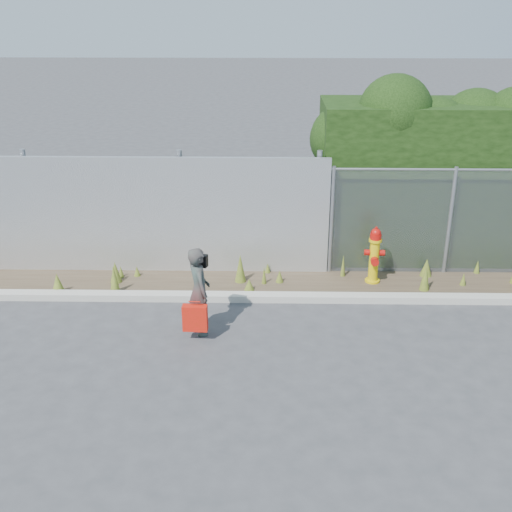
{
  "coord_description": "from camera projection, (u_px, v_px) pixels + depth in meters",
  "views": [
    {
      "loc": [
        -0.13,
        -8.03,
        5.04
      ],
      "look_at": [
        -0.3,
        1.4,
        1.0
      ],
      "focal_mm": 45.0,
      "sensor_mm": 36.0,
      "label": 1
    }
  ],
  "objects": [
    {
      "name": "red_tote_bag",
      "position": [
        195.0,
        318.0,
        9.63
      ],
      "size": [
        0.37,
        0.14,
        0.49
      ],
      "rotation": [
        0.0,
        0.0,
        -0.05
      ],
      "color": "red"
    },
    {
      "name": "woman",
      "position": [
        199.0,
        291.0,
        9.76
      ],
      "size": [
        0.49,
        0.6,
        1.41
      ],
      "primitive_type": "imported",
      "rotation": [
        0.0,
        0.0,
        1.91
      ],
      "color": "#0E594E",
      "rests_on": "ground"
    },
    {
      "name": "ground",
      "position": [
        275.0,
        357.0,
        9.36
      ],
      "size": [
        80.0,
        80.0,
        0.0
      ],
      "primitive_type": "plane",
      "color": "#3A3B3D",
      "rests_on": "ground"
    },
    {
      "name": "corrugated_fence",
      "position": [
        97.0,
        215.0,
        11.75
      ],
      "size": [
        8.5,
        0.21,
        2.3
      ],
      "color": "#B9BCC1",
      "rests_on": "ground"
    },
    {
      "name": "weed_strip",
      "position": [
        244.0,
        278.0,
        11.59
      ],
      "size": [
        16.0,
        1.35,
        0.54
      ],
      "color": "#433426",
      "rests_on": "ground"
    },
    {
      "name": "chainlink_fence",
      "position": [
        508.0,
        222.0,
        11.64
      ],
      "size": [
        6.5,
        0.07,
        2.05
      ],
      "color": "gray",
      "rests_on": "ground"
    },
    {
      "name": "black_shoulder_bag",
      "position": [
        199.0,
        260.0,
        9.79
      ],
      "size": [
        0.26,
        0.11,
        0.19
      ],
      "rotation": [
        0.0,
        0.0,
        -0.26
      ],
      "color": "black"
    },
    {
      "name": "curb",
      "position": [
        274.0,
        297.0,
        10.99
      ],
      "size": [
        16.0,
        0.22,
        0.12
      ],
      "primitive_type": "cube",
      "color": "#ACA89B",
      "rests_on": "ground"
    },
    {
      "name": "fire_hydrant",
      "position": [
        374.0,
        256.0,
        11.47
      ],
      "size": [
        0.36,
        0.32,
        1.08
      ],
      "rotation": [
        0.0,
        0.0,
        -0.06
      ],
      "color": "#DFBF0B",
      "rests_on": "ground"
    }
  ]
}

